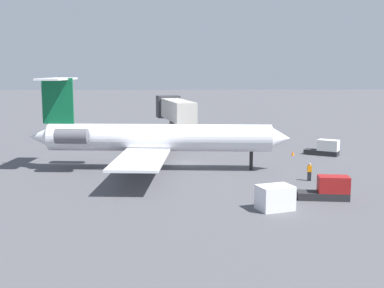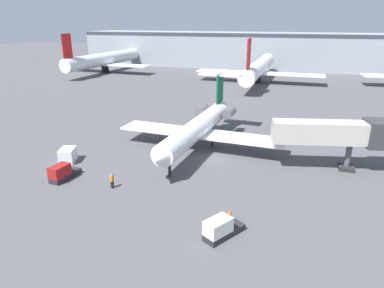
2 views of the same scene
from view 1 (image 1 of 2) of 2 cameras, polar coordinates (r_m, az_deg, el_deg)
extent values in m
cube|color=#4C4C51|center=(54.16, -1.48, -2.32)|extent=(400.00, 400.00, 0.10)
cylinder|color=white|center=(50.54, -3.80, 0.75)|extent=(4.47, 23.00, 2.77)
cone|color=white|center=(50.69, 10.08, 0.66)|extent=(2.79, 2.39, 2.63)
cone|color=white|center=(53.32, -17.09, 0.80)|extent=(2.54, 2.77, 2.36)
cube|color=white|center=(57.09, -4.09, 0.56)|extent=(11.40, 5.21, 0.24)
cube|color=white|center=(44.59, -5.95, -1.75)|extent=(11.40, 5.21, 0.24)
cylinder|color=#595960|center=(54.28, -12.42, 1.54)|extent=(1.73, 3.30, 1.50)
cylinder|color=#595960|center=(49.91, -13.76, 0.88)|extent=(1.73, 3.30, 1.50)
cube|color=#0C5933|center=(52.35, -15.30, 4.83)|extent=(0.48, 3.21, 4.68)
cube|color=white|center=(52.26, -15.40, 7.28)|extent=(6.96, 2.90, 0.20)
cylinder|color=black|center=(50.77, 6.87, -1.95)|extent=(0.36, 0.36, 1.93)
cylinder|color=black|center=(52.73, -5.74, -1.53)|extent=(0.36, 0.36, 1.93)
cylinder|color=black|center=(49.62, -6.27, -2.18)|extent=(0.36, 0.36, 1.93)
cube|color=#B7B2A8|center=(66.86, -1.80, 4.00)|extent=(12.82, 5.22, 2.60)
cube|color=#333338|center=(72.59, -2.79, 4.36)|extent=(3.03, 3.64, 3.20)
cylinder|color=#4C4C51|center=(70.22, -2.33, 1.70)|extent=(0.70, 0.70, 3.53)
cube|color=#262626|center=(70.42, -2.32, 0.48)|extent=(1.80, 1.80, 0.50)
cube|color=black|center=(46.98, 13.43, -3.66)|extent=(0.26, 0.34, 0.85)
cube|color=orange|center=(46.83, 13.46, -2.79)|extent=(0.29, 0.42, 0.60)
sphere|color=tan|center=(46.75, 13.48, -2.29)|extent=(0.24, 0.24, 0.24)
cube|color=#262628|center=(61.44, 14.76, -0.96)|extent=(3.29, 4.14, 0.60)
cube|color=white|center=(61.09, 15.52, -0.14)|extent=(2.45, 2.78, 1.30)
cube|color=#262628|center=(40.68, 14.91, -5.80)|extent=(1.90, 4.15, 0.60)
cube|color=maroon|center=(40.60, 16.08, -4.50)|extent=(1.69, 2.56, 1.30)
cube|color=silver|center=(36.88, 9.60, -6.15)|extent=(2.51, 2.95, 1.81)
cone|color=orange|center=(60.34, 11.61, -1.04)|extent=(0.36, 0.36, 0.55)
camera|label=2|loc=(76.44, 33.24, 12.91)|focal=32.45mm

